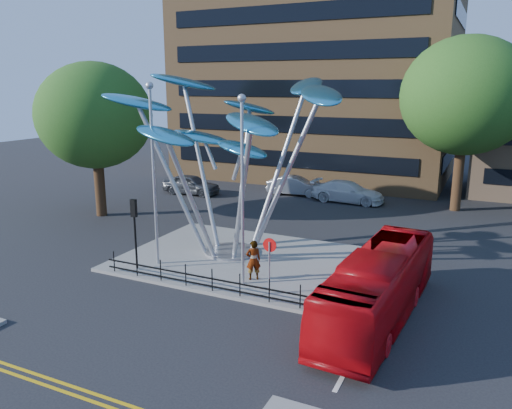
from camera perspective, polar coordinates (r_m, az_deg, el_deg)
The scene contains 18 objects.
ground at distance 20.51m, azimuth -6.64°, elevation -12.00°, with size 120.00×120.00×0.00m, color black.
traffic_island at distance 25.76m, azimuth -1.46°, elevation -6.29°, with size 12.00×9.00×0.15m, color slate.
double_yellow_near at distance 16.41m, azimuth -18.45°, elevation -19.70°, with size 40.00×0.12×0.01m, color gold.
double_yellow_far at distance 16.24m, azimuth -19.23°, elevation -20.16°, with size 40.00×0.12×0.01m, color gold.
brick_tower at distance 50.59m, azimuth 7.24°, elevation 20.48°, with size 25.00×15.00×30.00m, color brown.
tree_right at distance 37.67m, azimuth 22.84°, elevation 11.34°, with size 8.80×8.80×12.11m.
tree_left at distance 35.13m, azimuth -17.97°, elevation 9.61°, with size 7.60×7.60×10.32m.
leaf_sculpture at distance 25.41m, azimuth -3.03°, elevation 9.15°, with size 12.72×9.54×9.51m.
street_lamp_left at distance 24.22m, azimuth -11.69°, elevation 5.06°, with size 0.36×0.36×8.80m.
street_lamp_right at distance 21.21m, azimuth -1.58°, elevation 3.44°, with size 0.36×0.36×8.30m.
traffic_light_island at distance 24.30m, azimuth -13.73°, elevation -1.63°, with size 0.28×0.18×3.42m.
no_entry_sign_island at distance 21.00m, azimuth 1.55°, elevation -5.93°, with size 0.60×0.10×2.45m.
pedestrian_railing_front at distance 22.09m, azimuth -6.56°, elevation -8.51°, with size 10.00×0.06×1.00m.
red_bus at distance 19.75m, azimuth 13.81°, elevation -9.08°, with size 2.26×9.68×2.70m, color #A9070D.
pedestrian at distance 22.72m, azimuth -0.30°, elevation -6.36°, with size 0.68×0.44×1.86m, color gray.
parked_car_left at distance 41.42m, azimuth -7.43°, elevation 2.30°, with size 1.91×4.76×1.62m, color #46494E.
parked_car_mid at distance 40.86m, azimuth 4.57°, elevation 2.15°, with size 1.62×4.63×1.53m, color #9A9DA2.
parked_car_right at distance 38.91m, azimuth 10.43°, elevation 1.44°, with size 2.25×5.53×1.60m, color silver.
Camera 1 is at (9.97, -15.61, 8.82)m, focal length 35.00 mm.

